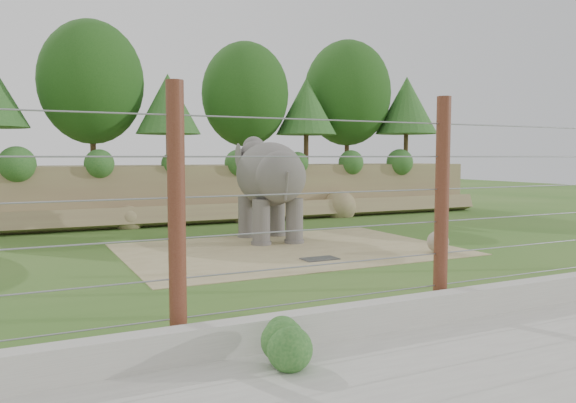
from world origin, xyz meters
name	(u,v)px	position (x,y,z in m)	size (l,w,h in m)	color
ground	(322,268)	(0.00, 0.00, 0.00)	(90.00, 90.00, 0.00)	#33631E
back_embankment	(198,133)	(0.59, 12.68, 3.97)	(30.00, 5.52, 8.77)	#8F7356
dirt_patch	(288,249)	(0.50, 3.00, 0.01)	(10.00, 7.00, 0.02)	#99895A
drain_grate	(320,259)	(0.53, 1.05, 0.04)	(1.00, 0.60, 0.03)	#262628
elephant	(269,189)	(0.78, 5.06, 1.78)	(1.88, 4.39, 3.55)	#56514D
stone_ball	(438,242)	(4.27, 0.46, 0.35)	(0.65, 0.65, 0.65)	gray
retaining_wall	(459,304)	(0.00, -5.00, 0.25)	(26.00, 0.35, 0.50)	#AEABA2
walkway	(554,352)	(0.00, -7.00, 0.01)	(26.00, 4.00, 0.01)	#AEABA2
barrier_fence	(442,205)	(0.00, -4.50, 2.00)	(20.26, 0.26, 4.00)	#572514
walkway_shrub	(291,342)	(-3.78, -5.80, 0.35)	(0.68, 0.68, 0.68)	#225921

